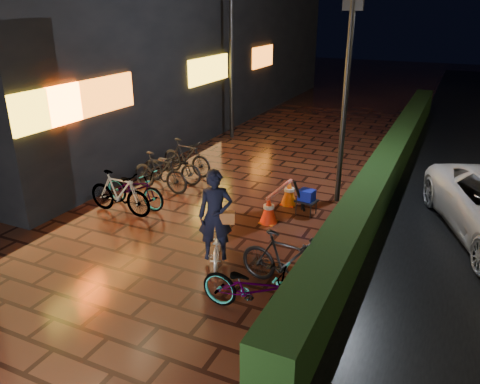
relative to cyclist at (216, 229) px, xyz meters
The scene contains 10 objects.
ground 1.63m from the cyclist, 132.45° to the right, with size 80.00×80.00×0.00m, color #381911.
hedge 7.30m from the cyclist, 71.54° to the left, with size 0.70×20.00×1.00m, color black.
storefront_block 15.26m from the cyclist, 135.20° to the left, with size 12.09×22.00×9.00m.
lamp_post_hedge 4.77m from the cyclist, 71.41° to the left, with size 0.47×0.14×4.96m.
lamp_post_sf 9.72m from the cyclist, 114.28° to the left, with size 0.51×0.24×5.41m.
cyclist is the anchor object (origin of this frame).
traffic_barrier 2.77m from the cyclist, 83.93° to the left, with size 0.48×1.65×0.66m.
cart_assembly 3.07m from the cyclist, 73.05° to the left, with size 0.55×0.50×0.91m.
parked_bikes_storefront 4.13m from the cyclist, 141.03° to the left, with size 1.97×3.77×1.07m.
parked_bikes_hedge 1.67m from the cyclist, 30.05° to the right, with size 2.06×1.69×1.07m.
Camera 1 is at (4.87, -6.08, 4.75)m, focal length 35.00 mm.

